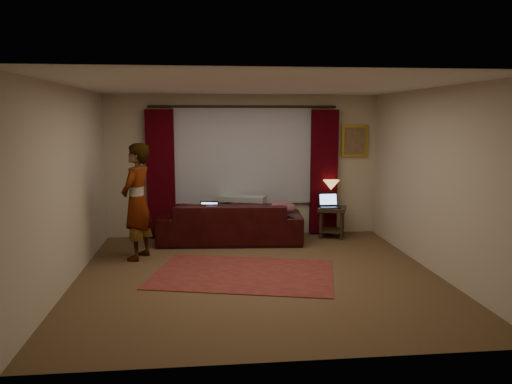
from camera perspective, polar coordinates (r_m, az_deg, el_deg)
The scene contains 20 objects.
floor at distance 7.06m, azimuth 0.23°, elevation -9.55°, with size 5.00×5.00×0.01m, color brown.
ceiling at distance 6.73m, azimuth 0.25°, elevation 12.05°, with size 5.00×5.00×0.02m, color silver.
wall_back at distance 9.24m, azimuth -1.48°, elevation 3.01°, with size 5.00×0.02×2.60m, color #C2B598.
wall_front at distance 4.33m, azimuth 3.90°, elevation -3.28°, with size 5.00×0.02×2.60m, color #C2B598.
wall_left at distance 6.96m, azimuth -20.69°, elevation 0.66°, with size 0.02×5.00×2.60m, color #C2B598.
wall_right at distance 7.47m, azimuth 19.67°, elevation 1.21°, with size 0.02×5.00×2.60m, color #C2B598.
sheer_curtain at distance 9.17m, azimuth -1.45°, elevation 4.22°, with size 2.50×0.05×1.80m, color #A4A4AC.
drape_left at distance 9.15m, azimuth -10.83°, elevation 2.05°, with size 0.50×0.14×2.30m, color #360107.
drape_right at distance 9.39m, azimuth 7.75°, elevation 2.29°, with size 0.50×0.14×2.30m, color #360107.
curtain_rod at distance 9.10m, azimuth -1.45°, elevation 9.74°, with size 0.04×0.04×3.40m, color black.
picture_frame at distance 9.58m, azimuth 11.21°, elevation 5.75°, with size 0.50×0.04×0.60m, color gold.
sofa at distance 8.80m, azimuth -2.96°, elevation -2.52°, with size 2.50×1.08×1.01m, color black.
throw_blanket at distance 8.95m, azimuth -1.62°, elevation 0.95°, with size 0.84×0.33×0.10m, color #989691.
clothing_pile at distance 8.65m, azimuth 2.83°, elevation -1.92°, with size 0.55×0.42×0.23m, color brown.
laptop_sofa at distance 8.60m, azimuth -5.53°, elevation -2.01°, with size 0.32×0.35×0.23m, color black, non-canonical shape.
area_rug at distance 7.12m, azimuth -1.45°, elevation -9.32°, with size 2.49×1.66×0.01m, color maroon.
end_table at distance 9.28m, azimuth 8.66°, elevation -3.43°, with size 0.49×0.49×0.56m, color black.
tiffany_lamp at distance 9.31m, azimuth 8.56°, elevation -0.12°, with size 0.30×0.30×0.48m, color olive, non-canonical shape.
laptop_table at distance 9.14m, azimuth 8.43°, elevation -1.00°, with size 0.35×0.38×0.26m, color black, non-canonical shape.
person at distance 7.89m, azimuth -13.44°, elevation -1.08°, with size 0.53×0.53×1.80m, color #989691.
Camera 1 is at (-0.74, -6.67, 2.18)m, focal length 35.00 mm.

